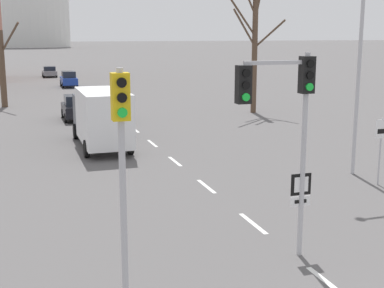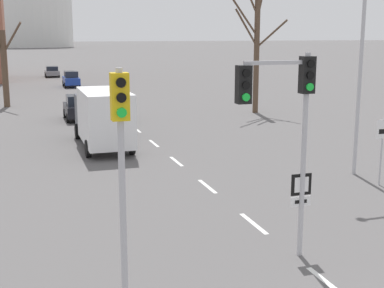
% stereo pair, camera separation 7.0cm
% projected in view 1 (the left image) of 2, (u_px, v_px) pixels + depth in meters
% --- Properties ---
extents(lane_stripe_0, '(0.16, 2.00, 0.01)m').
position_uv_depth(lane_stripe_0, '(329.00, 284.00, 13.13)').
color(lane_stripe_0, silver).
rests_on(lane_stripe_0, ground_plane).
extents(lane_stripe_1, '(0.16, 2.00, 0.01)m').
position_uv_depth(lane_stripe_1, '(253.00, 223.00, 17.32)').
color(lane_stripe_1, silver).
rests_on(lane_stripe_1, ground_plane).
extents(lane_stripe_2, '(0.16, 2.00, 0.01)m').
position_uv_depth(lane_stripe_2, '(206.00, 186.00, 21.50)').
color(lane_stripe_2, silver).
rests_on(lane_stripe_2, ground_plane).
extents(lane_stripe_3, '(0.16, 2.00, 0.01)m').
position_uv_depth(lane_stripe_3, '(175.00, 161.00, 25.69)').
color(lane_stripe_3, silver).
rests_on(lane_stripe_3, ground_plane).
extents(lane_stripe_4, '(0.16, 2.00, 0.01)m').
position_uv_depth(lane_stripe_4, '(152.00, 143.00, 29.88)').
color(lane_stripe_4, silver).
rests_on(lane_stripe_4, ground_plane).
extents(lane_stripe_5, '(0.16, 2.00, 0.01)m').
position_uv_depth(lane_stripe_5, '(135.00, 130.00, 34.07)').
color(lane_stripe_5, silver).
rests_on(lane_stripe_5, ground_plane).
extents(lane_stripe_6, '(0.16, 2.00, 0.01)m').
position_uv_depth(lane_stripe_6, '(122.00, 119.00, 38.25)').
color(lane_stripe_6, silver).
rests_on(lane_stripe_6, ground_plane).
extents(lane_stripe_7, '(0.16, 2.00, 0.01)m').
position_uv_depth(lane_stripe_7, '(111.00, 111.00, 42.44)').
color(lane_stripe_7, silver).
rests_on(lane_stripe_7, ground_plane).
extents(traffic_signal_centre_tall, '(2.14, 0.34, 5.57)m').
position_uv_depth(traffic_signal_centre_tall, '(285.00, 105.00, 13.84)').
color(traffic_signal_centre_tall, '#B2B2B7').
rests_on(traffic_signal_centre_tall, ground_plane).
extents(traffic_signal_near_left, '(0.36, 0.34, 5.38)m').
position_uv_depth(traffic_signal_near_left, '(122.00, 149.00, 10.91)').
color(traffic_signal_near_left, '#B2B2B7').
rests_on(traffic_signal_near_left, ground_plane).
extents(route_sign_post, '(0.60, 0.08, 2.38)m').
position_uv_depth(route_sign_post, '(300.00, 199.00, 14.58)').
color(route_sign_post, '#B2B2B7').
rests_on(route_sign_post, ground_plane).
extents(speed_limit_sign, '(0.60, 0.08, 2.74)m').
position_uv_depth(speed_limit_sign, '(381.00, 140.00, 21.37)').
color(speed_limit_sign, '#B2B2B7').
rests_on(speed_limit_sign, ground_plane).
extents(street_lamp_right, '(2.57, 0.36, 9.88)m').
position_uv_depth(street_lamp_right, '(352.00, 35.00, 22.10)').
color(street_lamp_right, '#B2B2B7').
rests_on(street_lamp_right, ground_plane).
extents(sedan_near_left, '(1.77, 3.81, 1.77)m').
position_uv_depth(sedan_near_left, '(75.00, 108.00, 37.83)').
color(sedan_near_left, black).
rests_on(sedan_near_left, ground_plane).
extents(sedan_near_right, '(1.75, 4.23, 1.82)m').
position_uv_depth(sedan_near_right, '(69.00, 79.00, 60.99)').
color(sedan_near_right, navy).
rests_on(sedan_near_right, ground_plane).
extents(sedan_mid_centre, '(1.93, 4.19, 1.49)m').
position_uv_depth(sedan_mid_centre, '(49.00, 71.00, 75.11)').
color(sedan_mid_centre, slate).
rests_on(sedan_mid_centre, ground_plane).
extents(sedan_far_left, '(1.73, 3.86, 1.61)m').
position_uv_depth(sedan_far_left, '(105.00, 110.00, 37.04)').
color(sedan_far_left, '#2D4C33').
rests_on(sedan_far_left, ground_plane).
extents(delivery_truck, '(2.44, 7.20, 3.14)m').
position_uv_depth(delivery_truck, '(101.00, 116.00, 28.58)').
color(delivery_truck, '#333842').
rests_on(delivery_truck, ground_plane).
extents(bare_tree_left_near, '(2.91, 3.48, 7.43)m').
position_uv_depth(bare_tree_left_near, '(2.00, 64.00, 43.88)').
color(bare_tree_left_near, brown).
rests_on(bare_tree_left_near, ground_plane).
extents(bare_tree_right_near, '(4.63, 3.73, 11.52)m').
position_uv_depth(bare_tree_right_near, '(254.00, 46.00, 40.48)').
color(bare_tree_right_near, brown).
rests_on(bare_tree_right_near, ground_plane).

